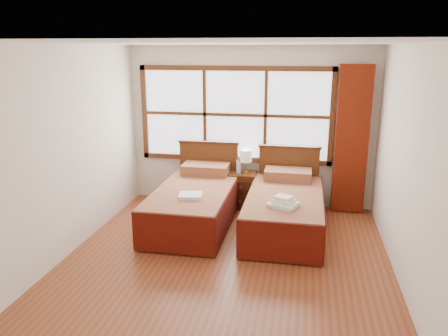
# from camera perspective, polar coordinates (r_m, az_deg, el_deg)

# --- Properties ---
(floor) EXTENTS (4.50, 4.50, 0.00)m
(floor) POSITION_cam_1_polar(r_m,az_deg,el_deg) (5.47, 0.12, -12.32)
(floor) COLOR brown
(floor) RESTS_ON ground
(ceiling) EXTENTS (4.50, 4.50, 0.00)m
(ceiling) POSITION_cam_1_polar(r_m,az_deg,el_deg) (4.85, 0.14, 16.03)
(ceiling) COLOR white
(ceiling) RESTS_ON wall_back
(wall_back) EXTENTS (4.00, 0.00, 4.00)m
(wall_back) POSITION_cam_1_polar(r_m,az_deg,el_deg) (7.18, 3.45, 5.37)
(wall_back) COLOR silver
(wall_back) RESTS_ON floor
(wall_left) EXTENTS (0.00, 4.50, 4.50)m
(wall_left) POSITION_cam_1_polar(r_m,az_deg,el_deg) (5.71, -20.02, 1.85)
(wall_left) COLOR silver
(wall_left) RESTS_ON floor
(wall_right) EXTENTS (0.00, 4.50, 4.50)m
(wall_right) POSITION_cam_1_polar(r_m,az_deg,el_deg) (5.05, 23.05, -0.15)
(wall_right) COLOR silver
(wall_right) RESTS_ON floor
(window) EXTENTS (3.16, 0.06, 1.56)m
(window) POSITION_cam_1_polar(r_m,az_deg,el_deg) (7.15, 1.44, 6.97)
(window) COLOR white
(window) RESTS_ON wall_back
(curtain) EXTENTS (0.50, 0.16, 2.30)m
(curtain) POSITION_cam_1_polar(r_m,az_deg,el_deg) (7.05, 16.32, 3.50)
(curtain) COLOR maroon
(curtain) RESTS_ON wall_back
(bed_left) EXTENTS (1.09, 2.11, 1.06)m
(bed_left) POSITION_cam_1_polar(r_m,az_deg,el_deg) (6.55, -3.76, -4.48)
(bed_left) COLOR #3F1D0D
(bed_left) RESTS_ON floor
(bed_right) EXTENTS (1.07, 2.09, 1.04)m
(bed_right) POSITION_cam_1_polar(r_m,az_deg,el_deg) (6.37, 7.95, -5.26)
(bed_right) COLOR #3F1D0D
(bed_right) RESTS_ON floor
(nightstand) EXTENTS (0.44, 0.44, 0.59)m
(nightstand) POSITION_cam_1_polar(r_m,az_deg,el_deg) (7.19, 2.41, -2.89)
(nightstand) COLOR #4F2811
(nightstand) RESTS_ON floor
(towels_left) EXTENTS (0.35, 0.32, 0.05)m
(towels_left) POSITION_cam_1_polar(r_m,az_deg,el_deg) (6.02, -4.43, -3.63)
(towels_left) COLOR white
(towels_left) RESTS_ON bed_left
(towels_right) EXTENTS (0.43, 0.41, 0.14)m
(towels_right) POSITION_cam_1_polar(r_m,az_deg,el_deg) (5.74, 7.73, -4.47)
(towels_right) COLOR white
(towels_right) RESTS_ON bed_right
(lamp) EXTENTS (0.19, 0.19, 0.38)m
(lamp) POSITION_cam_1_polar(r_m,az_deg,el_deg) (7.06, 2.88, 1.48)
(lamp) COLOR gold
(lamp) RESTS_ON nightstand
(bottle_near) EXTENTS (0.06, 0.06, 0.24)m
(bottle_near) POSITION_cam_1_polar(r_m,az_deg,el_deg) (7.08, 1.89, 0.25)
(bottle_near) COLOR silver
(bottle_near) RESTS_ON nightstand
(bottle_far) EXTENTS (0.06, 0.06, 0.22)m
(bottle_far) POSITION_cam_1_polar(r_m,az_deg,el_deg) (7.06, 1.99, 0.13)
(bottle_far) COLOR silver
(bottle_far) RESTS_ON nightstand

